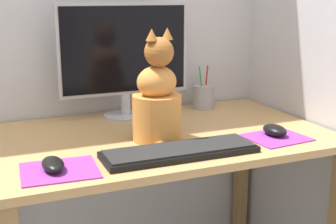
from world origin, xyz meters
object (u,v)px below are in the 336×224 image
object	(u,v)px
keyboard	(180,151)
computer_mouse_right	(275,130)
computer_mouse_left	(53,164)
pen_cup	(203,97)
monitor	(125,55)
cat	(157,100)

from	to	relation	value
keyboard	computer_mouse_right	distance (m)	0.37
computer_mouse_left	pen_cup	distance (m)	0.85
keyboard	computer_mouse_left	size ratio (longest dim) A/B	4.22
monitor	cat	size ratio (longest dim) A/B	1.39
keyboard	pen_cup	distance (m)	0.60
computer_mouse_right	pen_cup	xyz separation A→B (m)	(-0.04, 0.45, 0.03)
cat	keyboard	bearing A→B (deg)	-106.36
keyboard	computer_mouse_left	world-z (taller)	computer_mouse_left
cat	computer_mouse_left	bearing A→B (deg)	-176.15
keyboard	computer_mouse_right	bearing A→B (deg)	7.89
keyboard	cat	world-z (taller)	cat
computer_mouse_right	cat	xyz separation A→B (m)	(-0.38, 0.12, 0.11)
cat	pen_cup	xyz separation A→B (m)	(0.34, 0.33, -0.09)
computer_mouse_right	keyboard	bearing A→B (deg)	-172.58
monitor	computer_mouse_left	size ratio (longest dim) A/B	4.54
computer_mouse_right	pen_cup	world-z (taller)	pen_cup
cat	computer_mouse_right	bearing A→B (deg)	-36.16
monitor	keyboard	bearing A→B (deg)	-88.51
keyboard	monitor	bearing A→B (deg)	91.96
keyboard	cat	bearing A→B (deg)	93.08
monitor	pen_cup	size ratio (longest dim) A/B	2.83
keyboard	pen_cup	world-z (taller)	pen_cup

